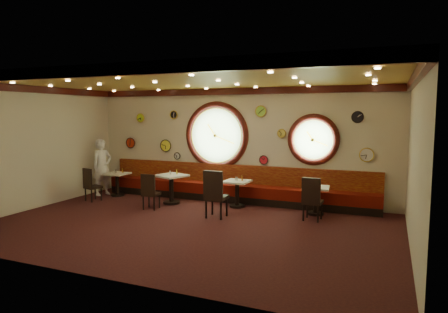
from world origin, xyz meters
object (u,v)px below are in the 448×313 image
chair_b (150,189)px  condiment_a_salt (116,171)px  chair_c (215,191)px  condiment_c_salt (236,178)px  waiter (102,167)px  condiment_a_pepper (115,171)px  chair_d (312,196)px  condiment_b_pepper (171,173)px  chair_a (90,182)px  condiment_c_pepper (237,179)px  table_d (316,197)px  table_c (237,190)px  condiment_a_bottle (123,170)px  table_a (117,181)px  condiment_b_salt (170,172)px  condiment_d_salt (311,184)px  condiment_d_bottle (319,183)px  table_b (171,185)px  condiment_c_bottle (242,178)px  condiment_d_pepper (319,185)px  condiment_b_bottle (177,172)px

chair_b → condiment_a_salt: bearing=144.0°
chair_c → condiment_c_salt: (0.03, 1.30, 0.11)m
waiter → condiment_a_pepper: bearing=-72.0°
chair_b → chair_d: size_ratio=0.92×
condiment_b_pepper → waiter: size_ratio=0.06×
condiment_c_salt → chair_a: bearing=-166.4°
condiment_c_pepper → chair_a: bearing=-167.4°
condiment_a_pepper → table_d: bearing=0.9°
chair_b → condiment_b_pepper: chair_b is taller
condiment_c_salt → condiment_a_pepper: 3.83m
table_c → table_d: 2.07m
condiment_b_pepper → condiment_a_bottle: (-1.93, 0.44, -0.09)m
condiment_a_bottle → condiment_a_salt: bearing=-150.5°
condiment_a_salt → chair_c: bearing=-18.3°
table_a → condiment_a_bottle: 0.37m
table_c → condiment_a_pepper: bearing=-178.6°
condiment_b_salt → condiment_c_salt: size_ratio=1.06×
chair_b → condiment_a_bottle: 2.17m
condiment_c_salt → condiment_d_salt: (2.01, -0.03, -0.01)m
condiment_a_pepper → condiment_b_pepper: bearing=-7.0°
table_a → condiment_d_salt: bearing=0.2°
chair_c → condiment_a_pepper: size_ratio=6.32×
chair_b → condiment_a_bottle: bearing=139.4°
chair_d → condiment_b_salt: size_ratio=5.81×
chair_b → condiment_a_bottle: (-1.77, 1.24, 0.23)m
chair_a → condiment_d_bottle: chair_a is taller
condiment_a_salt → table_a: bearing=-20.3°
table_b → condiment_a_pepper: bearing=173.8°
table_b → condiment_b_pepper: condiment_b_pepper is taller
chair_d → condiment_a_pepper: chair_d is taller
chair_a → condiment_c_bottle: (4.23, 0.97, 0.25)m
condiment_a_salt → condiment_b_pepper: size_ratio=1.04×
table_c → condiment_d_salt: 1.98m
table_d → condiment_d_pepper: condiment_d_pepper is taller
condiment_b_salt → condiment_b_pepper: 0.12m
condiment_d_bottle → condiment_a_bottle: bearing=-179.9°
condiment_b_pepper → condiment_b_salt: bearing=125.5°
chair_b → condiment_d_bottle: 4.30m
table_d → chair_b: chair_b is taller
chair_b → condiment_c_bottle: bearing=23.1°
chair_b → condiment_a_salt: chair_b is taller
condiment_b_pepper → condiment_c_bottle: 2.00m
chair_d → waiter: 6.49m
table_b → condiment_b_bottle: 0.40m
table_d → condiment_b_salt: 4.00m
chair_d → condiment_d_salt: bearing=105.7°
condiment_a_pepper → condiment_b_bottle: condiment_b_bottle is taller
condiment_c_salt → condiment_d_bottle: condiment_d_bottle is taller
condiment_a_salt → condiment_c_bottle: (4.07, 0.02, 0.04)m
condiment_a_salt → condiment_d_salt: (5.89, -0.00, 0.01)m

